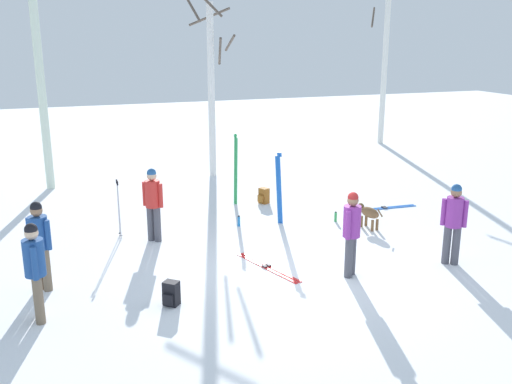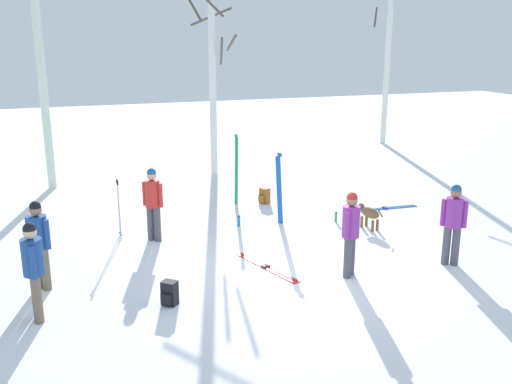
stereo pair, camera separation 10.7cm
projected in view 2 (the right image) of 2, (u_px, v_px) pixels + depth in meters
ground_plane at (291, 272)px, 11.50m from camera, size 60.00×60.00×0.00m
person_0 at (351, 229)px, 11.05m from camera, size 0.41×0.38×1.72m
person_1 at (33, 266)px, 9.30m from camera, size 0.34×0.52×1.72m
person_2 at (153, 200)px, 12.99m from camera, size 0.41×0.38×1.72m
person_3 at (39, 240)px, 10.47m from camera, size 0.42×0.37×1.72m
person_4 at (453, 219)px, 11.61m from camera, size 0.43×0.37×1.72m
dog at (369, 213)px, 13.98m from camera, size 0.34×0.89×0.57m
ski_pair_planted_0 at (236, 170)px, 15.83m from camera, size 0.08×0.17×2.00m
ski_pair_planted_1 at (279, 189)px, 14.22m from camera, size 0.17×0.17×1.82m
ski_pair_lying_0 at (387, 208)px, 15.67m from camera, size 1.80×0.26×0.05m
ski_pair_lying_1 at (267, 267)px, 11.70m from camera, size 0.76×1.86×0.05m
ski_poles_0 at (119, 207)px, 13.29m from camera, size 0.07×0.27×1.39m
backpack_0 at (169, 293)px, 10.05m from camera, size 0.34×0.35×0.44m
backpack_1 at (264, 196)px, 16.11m from camera, size 0.34×0.32×0.44m
water_bottle_0 at (336, 217)px, 14.54m from camera, size 0.07×0.07×0.26m
water_bottle_1 at (239, 221)px, 14.20m from camera, size 0.07×0.07×0.27m
birch_tree_3 at (40, 57)px, 16.72m from camera, size 1.41×1.41×7.72m
birch_tree_4 at (213, 83)px, 18.53m from camera, size 1.56×1.56×6.11m
birch_tree_5 at (387, 54)px, 24.01m from camera, size 0.98×1.49×7.33m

